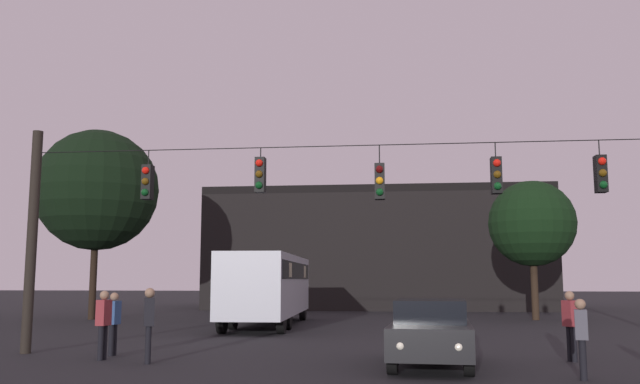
{
  "coord_description": "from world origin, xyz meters",
  "views": [
    {
      "loc": [
        0.75,
        -6.02,
        1.99
      ],
      "look_at": [
        -1.13,
        10.67,
        4.23
      ],
      "focal_mm": 36.88,
      "sensor_mm": 36.0,
      "label": 1
    }
  ],
  "objects_px": {
    "pedestrian_crossing_left": "(149,320)",
    "pedestrian_crossing_right": "(103,320)",
    "pedestrian_far_side": "(571,321)",
    "car_near_right": "(431,331)",
    "tree_behind_building": "(97,190)",
    "pedestrian_near_bus": "(582,334)",
    "tree_left_silhouette": "(532,224)",
    "pedestrian_trailing": "(114,320)",
    "city_bus": "(269,282)"
  },
  "relations": [
    {
      "from": "pedestrian_crossing_left",
      "to": "pedestrian_crossing_right",
      "type": "height_order",
      "value": "pedestrian_crossing_left"
    },
    {
      "from": "pedestrian_far_side",
      "to": "car_near_right",
      "type": "bearing_deg",
      "value": -160.02
    },
    {
      "from": "pedestrian_crossing_left",
      "to": "tree_behind_building",
      "type": "bearing_deg",
      "value": 119.36
    },
    {
      "from": "pedestrian_near_bus",
      "to": "pedestrian_far_side",
      "type": "height_order",
      "value": "pedestrian_far_side"
    },
    {
      "from": "tree_left_silhouette",
      "to": "tree_behind_building",
      "type": "bearing_deg",
      "value": -174.62
    },
    {
      "from": "tree_behind_building",
      "to": "pedestrian_trailing",
      "type": "bearing_deg",
      "value": -62.73
    },
    {
      "from": "pedestrian_crossing_left",
      "to": "pedestrian_far_side",
      "type": "relative_size",
      "value": 1.05
    },
    {
      "from": "pedestrian_near_bus",
      "to": "tree_left_silhouette",
      "type": "xyz_separation_m",
      "value": [
        3.18,
        19.98,
        3.87
      ]
    },
    {
      "from": "city_bus",
      "to": "pedestrian_crossing_left",
      "type": "height_order",
      "value": "city_bus"
    },
    {
      "from": "pedestrian_crossing_left",
      "to": "pedestrian_crossing_right",
      "type": "xyz_separation_m",
      "value": [
        -1.39,
        0.55,
        -0.05
      ]
    },
    {
      "from": "car_near_right",
      "to": "tree_behind_building",
      "type": "xyz_separation_m",
      "value": [
        -15.93,
        16.15,
        5.74
      ]
    },
    {
      "from": "pedestrian_crossing_left",
      "to": "tree_left_silhouette",
      "type": "height_order",
      "value": "tree_left_silhouette"
    },
    {
      "from": "pedestrian_far_side",
      "to": "tree_behind_building",
      "type": "bearing_deg",
      "value": 142.49
    },
    {
      "from": "car_near_right",
      "to": "pedestrian_trailing",
      "type": "relative_size",
      "value": 2.69
    },
    {
      "from": "pedestrian_crossing_right",
      "to": "tree_left_silhouette",
      "type": "distance_m",
      "value": 23.18
    },
    {
      "from": "pedestrian_crossing_right",
      "to": "pedestrian_trailing",
      "type": "bearing_deg",
      "value": 98.5
    },
    {
      "from": "city_bus",
      "to": "tree_behind_building",
      "type": "distance_m",
      "value": 11.26
    },
    {
      "from": "pedestrian_near_bus",
      "to": "pedestrian_crossing_left",
      "type": "bearing_deg",
      "value": 171.2
    },
    {
      "from": "pedestrian_crossing_left",
      "to": "pedestrian_trailing",
      "type": "bearing_deg",
      "value": 136.27
    },
    {
      "from": "city_bus",
      "to": "pedestrian_trailing",
      "type": "bearing_deg",
      "value": -99.55
    },
    {
      "from": "pedestrian_far_side",
      "to": "pedestrian_trailing",
      "type": "bearing_deg",
      "value": -179.64
    },
    {
      "from": "city_bus",
      "to": "car_near_right",
      "type": "distance_m",
      "value": 14.22
    },
    {
      "from": "city_bus",
      "to": "pedestrian_crossing_left",
      "type": "bearing_deg",
      "value": -91.83
    },
    {
      "from": "pedestrian_far_side",
      "to": "tree_left_silhouette",
      "type": "distance_m",
      "value": 17.58
    },
    {
      "from": "pedestrian_crossing_left",
      "to": "tree_behind_building",
      "type": "xyz_separation_m",
      "value": [
        -9.24,
        16.42,
        5.51
      ]
    },
    {
      "from": "pedestrian_trailing",
      "to": "pedestrian_far_side",
      "type": "relative_size",
      "value": 0.96
    },
    {
      "from": "tree_behind_building",
      "to": "city_bus",
      "type": "bearing_deg",
      "value": -19.56
    },
    {
      "from": "car_near_right",
      "to": "tree_behind_building",
      "type": "relative_size",
      "value": 0.46
    },
    {
      "from": "city_bus",
      "to": "pedestrian_near_bus",
      "type": "height_order",
      "value": "city_bus"
    },
    {
      "from": "pedestrian_far_side",
      "to": "tree_behind_building",
      "type": "xyz_separation_m",
      "value": [
        -19.4,
        14.89,
        5.56
      ]
    },
    {
      "from": "pedestrian_crossing_left",
      "to": "pedestrian_trailing",
      "type": "height_order",
      "value": "pedestrian_crossing_left"
    },
    {
      "from": "city_bus",
      "to": "car_near_right",
      "type": "bearing_deg",
      "value": -63.72
    },
    {
      "from": "pedestrian_crossing_left",
      "to": "car_near_right",
      "type": "bearing_deg",
      "value": 2.34
    },
    {
      "from": "car_near_right",
      "to": "pedestrian_near_bus",
      "type": "distance_m",
      "value": 3.4
    },
    {
      "from": "pedestrian_far_side",
      "to": "tree_behind_building",
      "type": "relative_size",
      "value": 0.18
    },
    {
      "from": "pedestrian_trailing",
      "to": "pedestrian_crossing_right",
      "type": "bearing_deg",
      "value": -81.5
    },
    {
      "from": "pedestrian_crossing_left",
      "to": "pedestrian_crossing_right",
      "type": "distance_m",
      "value": 1.5
    },
    {
      "from": "pedestrian_trailing",
      "to": "tree_behind_building",
      "type": "bearing_deg",
      "value": 117.27
    },
    {
      "from": "pedestrian_crossing_left",
      "to": "pedestrian_far_side",
      "type": "xyz_separation_m",
      "value": [
        10.16,
        1.53,
        -0.05
      ]
    },
    {
      "from": "pedestrian_trailing",
      "to": "tree_behind_building",
      "type": "xyz_separation_m",
      "value": [
        -7.71,
        14.96,
        5.6
      ]
    },
    {
      "from": "car_near_right",
      "to": "tree_behind_building",
      "type": "bearing_deg",
      "value": 134.62
    },
    {
      "from": "pedestrian_crossing_right",
      "to": "pedestrian_near_bus",
      "type": "xyz_separation_m",
      "value": [
        10.99,
        -2.04,
        -0.07
      ]
    },
    {
      "from": "pedestrian_trailing",
      "to": "tree_behind_building",
      "type": "relative_size",
      "value": 0.17
    },
    {
      "from": "pedestrian_near_bus",
      "to": "pedestrian_trailing",
      "type": "bearing_deg",
      "value": 165.16
    },
    {
      "from": "pedestrian_trailing",
      "to": "pedestrian_far_side",
      "type": "height_order",
      "value": "pedestrian_far_side"
    },
    {
      "from": "city_bus",
      "to": "tree_behind_building",
      "type": "relative_size",
      "value": 1.15
    },
    {
      "from": "city_bus",
      "to": "pedestrian_near_bus",
      "type": "xyz_separation_m",
      "value": [
        9.18,
        -14.48,
        -0.97
      ]
    },
    {
      "from": "pedestrian_crossing_right",
      "to": "pedestrian_far_side",
      "type": "distance_m",
      "value": 11.59
    },
    {
      "from": "pedestrian_crossing_right",
      "to": "pedestrian_near_bus",
      "type": "distance_m",
      "value": 11.18
    },
    {
      "from": "pedestrian_crossing_right",
      "to": "pedestrian_crossing_left",
      "type": "bearing_deg",
      "value": -21.55
    }
  ]
}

